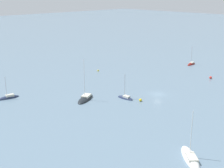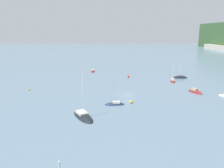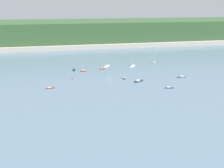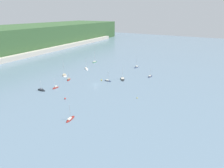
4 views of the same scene
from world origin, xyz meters
name	(u,v)px [view 1 (image 1 of 4)]	position (x,y,z in m)	size (l,w,h in m)	color
ground_plane	(158,94)	(0.00, 0.00, 0.00)	(600.00, 600.00, 0.00)	slate
sailboat_3	(191,64)	(-39.72, -13.67, 0.08)	(6.08, 2.22, 8.24)	maroon
sailboat_4	(190,158)	(24.69, 26.48, 0.06)	(7.71, 8.19, 10.00)	white
sailboat_5	(125,98)	(9.52, -3.95, 0.10)	(2.03, 5.31, 7.62)	#232D4C
sailboat_6	(8,98)	(32.96, -26.99, 0.09)	(6.45, 2.57, 7.08)	#232D4C
sailboat_9	(85,99)	(17.97, -11.26, 0.10)	(8.98, 6.76, 12.42)	black
mooring_buoy_0	(98,70)	(-5.25, -31.96, 0.30)	(0.59, 0.59, 0.59)	yellow
mooring_buoy_1	(211,78)	(-26.00, 2.49, 0.44)	(0.88, 0.88, 0.88)	red
mooring_buoy_2	(140,100)	(8.27, 0.49, 0.40)	(0.79, 0.79, 0.79)	yellow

